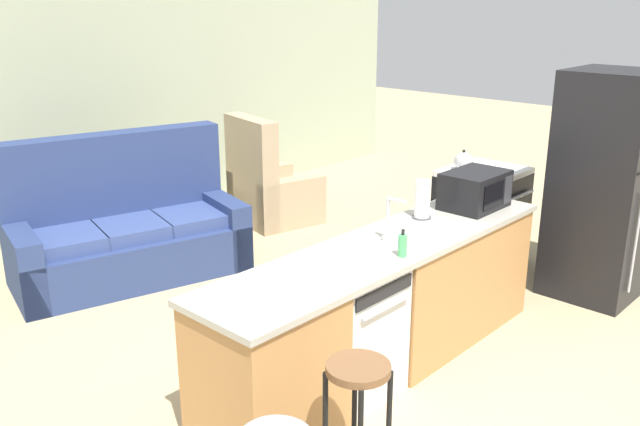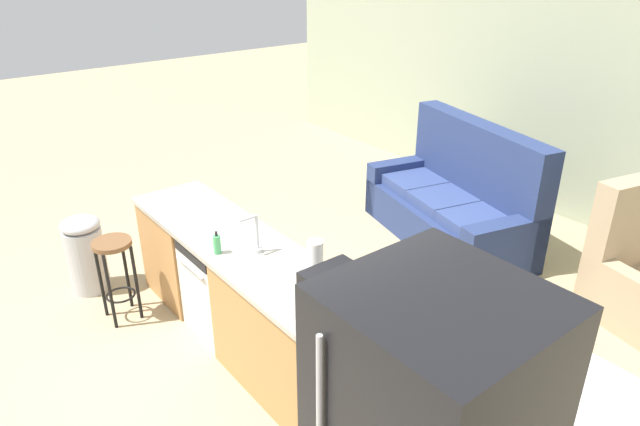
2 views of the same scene
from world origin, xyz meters
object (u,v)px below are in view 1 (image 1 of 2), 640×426
(armchair, at_px, (268,192))
(stove_range, at_px, (481,215))
(microwave, at_px, (475,190))
(paper_towel_roll, at_px, (422,200))
(bar_stool, at_px, (358,402))
(dishwasher, at_px, (346,331))
(kettle, at_px, (463,161))
(soap_bottle, at_px, (403,245))
(couch, at_px, (126,232))
(refrigerator, at_px, (604,186))

(armchair, bearing_deg, stove_range, -75.97)
(stove_range, relative_size, microwave, 1.80)
(paper_towel_roll, bearing_deg, bar_stool, -154.34)
(dishwasher, height_order, paper_towel_roll, paper_towel_roll)
(bar_stool, height_order, armchair, armchair)
(dishwasher, height_order, armchair, armchair)
(paper_towel_roll, bearing_deg, kettle, 20.46)
(soap_bottle, height_order, couch, couch)
(dishwasher, height_order, kettle, kettle)
(soap_bottle, relative_size, bar_stool, 0.24)
(stove_range, distance_m, paper_towel_roll, 1.75)
(microwave, xyz_separation_m, soap_bottle, (-1.19, -0.20, -0.07))
(stove_range, distance_m, armchair, 2.41)
(stove_range, relative_size, refrigerator, 0.48)
(stove_range, height_order, soap_bottle, soap_bottle)
(paper_towel_roll, xyz_separation_m, soap_bottle, (-0.71, -0.35, -0.07))
(microwave, height_order, soap_bottle, microwave)
(soap_bottle, bearing_deg, kettle, 22.38)
(soap_bottle, distance_m, kettle, 2.32)
(microwave, relative_size, couch, 0.23)
(paper_towel_roll, distance_m, couch, 2.81)
(bar_stool, relative_size, armchair, 0.62)
(stove_range, xyz_separation_m, couch, (-2.48, 2.19, -0.06))
(paper_towel_roll, relative_size, kettle, 1.38)
(paper_towel_roll, xyz_separation_m, couch, (-0.88, 2.59, -0.64))
(couch, bearing_deg, microwave, -63.53)
(refrigerator, height_order, paper_towel_roll, refrigerator)
(stove_range, height_order, couch, couch)
(refrigerator, relative_size, kettle, 9.20)
(soap_bottle, distance_m, armchair, 3.59)
(stove_range, height_order, refrigerator, refrigerator)
(kettle, distance_m, armchair, 2.33)
(paper_towel_roll, bearing_deg, microwave, -16.60)
(kettle, height_order, bar_stool, kettle)
(stove_range, xyz_separation_m, refrigerator, (-0.00, -1.10, 0.49))
(soap_bottle, relative_size, kettle, 0.86)
(dishwasher, distance_m, refrigerator, 2.71)
(soap_bottle, bearing_deg, couch, 93.30)
(couch, bearing_deg, armchair, 4.48)
(stove_range, bearing_deg, bar_stool, -159.72)
(paper_towel_roll, height_order, soap_bottle, paper_towel_roll)
(couch, distance_m, armchair, 1.90)
(stove_range, bearing_deg, paper_towel_roll, -165.80)
(microwave, distance_m, paper_towel_roll, 0.51)
(dishwasher, bearing_deg, kettle, 15.58)
(paper_towel_roll, height_order, bar_stool, paper_towel_roll)
(dishwasher, bearing_deg, refrigerator, -11.93)
(paper_towel_roll, xyz_separation_m, bar_stool, (-1.68, -0.81, -0.50))
(soap_bottle, height_order, kettle, kettle)
(stove_range, height_order, bar_stool, stove_range)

